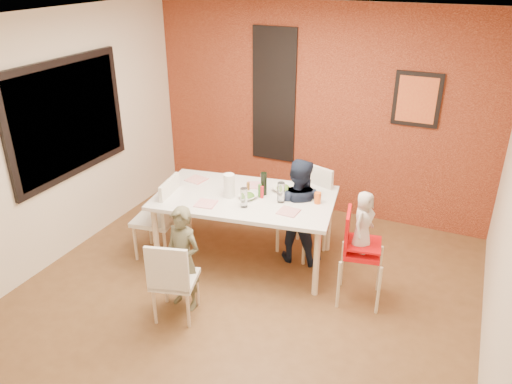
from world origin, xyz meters
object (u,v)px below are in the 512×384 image
at_px(high_chair, 358,248).
at_px(dining_table, 245,202).
at_px(child_near, 183,259).
at_px(chair_far, 307,205).
at_px(paper_towel_roll, 229,186).
at_px(chair_near, 172,278).
at_px(wine_bottle, 264,184).
at_px(chair_left, 162,213).
at_px(child_far, 297,211).
at_px(toddler, 363,222).

bearing_deg(high_chair, dining_table, 70.91).
bearing_deg(child_near, dining_table, 87.63).
xyz_separation_m(chair_far, paper_towel_roll, (-0.70, -0.59, 0.36)).
bearing_deg(chair_near, wine_bottle, -118.85).
bearing_deg(chair_far, dining_table, -118.94).
distance_m(dining_table, paper_towel_roll, 0.26).
distance_m(chair_near, paper_towel_roll, 1.24).
bearing_deg(chair_far, wine_bottle, -116.71).
height_order(chair_near, child_near, child_near).
bearing_deg(dining_table, chair_far, 42.38).
distance_m(chair_left, child_far, 1.52).
bearing_deg(chair_near, toddler, -160.42).
xyz_separation_m(chair_near, child_far, (0.68, 1.49, 0.13)).
bearing_deg(chair_far, toddler, -22.93).
height_order(dining_table, chair_far, chair_far).
xyz_separation_m(child_far, wine_bottle, (-0.35, -0.13, 0.32)).
distance_m(toddler, wine_bottle, 1.21).
distance_m(child_near, paper_towel_roll, 1.00).
height_order(dining_table, child_far, child_far).
relative_size(child_near, toddler, 1.76).
distance_m(chair_near, chair_far, 1.88).
distance_m(chair_left, high_chair, 2.20).
height_order(wine_bottle, paper_towel_roll, paper_towel_roll).
distance_m(child_far, toddler, 0.97).
relative_size(toddler, wine_bottle, 2.39).
xyz_separation_m(chair_left, wine_bottle, (1.06, 0.43, 0.39)).
distance_m(chair_near, child_near, 0.24).
bearing_deg(dining_table, high_chair, -8.81).
bearing_deg(child_near, child_far, 68.70).
distance_m(chair_left, wine_bottle, 1.21).
height_order(dining_table, chair_near, chair_near).
relative_size(child_near, child_far, 0.88).
xyz_separation_m(child_near, wine_bottle, (0.35, 1.13, 0.39)).
xyz_separation_m(high_chair, toddler, (0.03, 0.01, 0.30)).
bearing_deg(toddler, high_chair, 120.69).
bearing_deg(toddler, child_near, 130.54).
height_order(chair_near, chair_far, chair_far).
bearing_deg(toddler, chair_far, 61.01).
relative_size(chair_left, child_near, 0.90).
height_order(child_far, paper_towel_roll, child_far).
bearing_deg(wine_bottle, dining_table, -143.31).
relative_size(dining_table, high_chair, 2.11).
distance_m(child_near, child_far, 1.44).
xyz_separation_m(child_near, paper_towel_roll, (0.04, 0.92, 0.39)).
xyz_separation_m(dining_table, chair_near, (-0.16, -1.23, -0.25)).
xyz_separation_m(chair_near, paper_towel_roll, (0.02, 1.15, 0.45)).
xyz_separation_m(child_near, child_far, (0.70, 1.26, 0.07)).
distance_m(chair_near, chair_left, 1.18).
xyz_separation_m(child_far, toddler, (0.82, -0.45, 0.27)).
bearing_deg(toddler, chair_left, 105.48).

